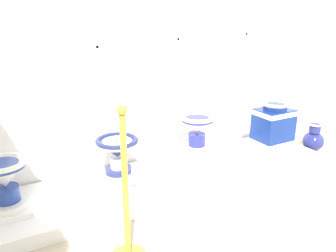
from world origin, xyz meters
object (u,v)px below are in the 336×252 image
object	(u,v)px
antique_toilet_rightmost	(197,128)
stanchion_post_near_left	(127,217)
info_placard_second	(102,50)
info_placard_fourth	(248,38)
plinth_block_tall_cobalt	(9,208)
plinth_block_squat_floral	(119,177)
antique_toilet_tall_cobalt	(4,178)
antique_toilet_leftmost	(274,121)
plinth_block_rightmost	(196,156)
decorative_vase_spare	(313,140)
plinth_block_leftmost	(271,145)
info_placard_third	(182,43)
antique_toilet_squat_floral	(117,149)

from	to	relation	value
antique_toilet_rightmost	stanchion_post_near_left	size ratio (longest dim) A/B	0.33
info_placard_second	info_placard_fourth	size ratio (longest dim) A/B	0.78
plinth_block_tall_cobalt	info_placard_second	distance (m)	1.52
plinth_block_tall_cobalt	plinth_block_squat_floral	bearing A→B (deg)	3.67
antique_toilet_tall_cobalt	antique_toilet_rightmost	size ratio (longest dim) A/B	1.07
plinth_block_squat_floral	antique_toilet_leftmost	world-z (taller)	antique_toilet_leftmost
plinth_block_rightmost	info_placard_fourth	world-z (taller)	info_placard_fourth
info_placard_second	decorative_vase_spare	xyz separation A→B (m)	(2.32, -0.55, -1.10)
antique_toilet_rightmost	info_placard_fourth	size ratio (longest dim) A/B	2.26
plinth_block_rightmost	info_placard_fourth	size ratio (longest dim) A/B	2.38
plinth_block_leftmost	stanchion_post_near_left	size ratio (longest dim) A/B	0.37
antique_toilet_leftmost	info_placard_third	bearing A→B (deg)	152.20
antique_toilet_leftmost	decorative_vase_spare	size ratio (longest dim) A/B	1.14
antique_toilet_tall_cobalt	plinth_block_rightmost	world-z (taller)	antique_toilet_tall_cobalt
info_placard_fourth	info_placard_third	bearing A→B (deg)	180.00
plinth_block_tall_cobalt	info_placard_fourth	size ratio (longest dim) A/B	2.37
antique_toilet_leftmost	stanchion_post_near_left	distance (m)	2.18
antique_toilet_tall_cobalt	info_placard_second	size ratio (longest dim) A/B	3.09
antique_toilet_rightmost	plinth_block_tall_cobalt	bearing A→B (deg)	-177.81
antique_toilet_rightmost	antique_toilet_squat_floral	bearing A→B (deg)	-179.43
antique_toilet_rightmost	stanchion_post_near_left	bearing A→B (deg)	-141.71
antique_toilet_squat_floral	antique_toilet_rightmost	distance (m)	0.85
plinth_block_squat_floral	antique_toilet_rightmost	size ratio (longest dim) A/B	0.80
antique_toilet_rightmost	info_placard_fourth	distance (m)	1.25
antique_toilet_leftmost	stanchion_post_near_left	size ratio (longest dim) A/B	0.39
plinth_block_rightmost	antique_toilet_leftmost	size ratio (longest dim) A/B	0.90
info_placard_third	decorative_vase_spare	bearing A→B (deg)	-20.38
info_placard_second	info_placard_third	world-z (taller)	info_placard_third
info_placard_third	info_placard_second	bearing A→B (deg)	-180.00
antique_toilet_leftmost	decorative_vase_spare	bearing A→B (deg)	-7.72
info_placard_third	info_placard_fourth	world-z (taller)	info_placard_fourth
decorative_vase_spare	stanchion_post_near_left	xyz separation A→B (m)	(-2.63, -0.68, 0.17)
plinth_block_squat_floral	plinth_block_leftmost	world-z (taller)	plinth_block_leftmost
plinth_block_squat_floral	decorative_vase_spare	bearing A→B (deg)	-4.87
antique_toilet_tall_cobalt	stanchion_post_near_left	xyz separation A→B (m)	(0.65, -0.82, -0.08)
info_placard_third	info_placard_fourth	size ratio (longest dim) A/B	0.92
plinth_block_rightmost	stanchion_post_near_left	bearing A→B (deg)	-141.71
plinth_block_leftmost	antique_toilet_leftmost	size ratio (longest dim) A/B	0.95
plinth_block_squat_floral	info_placard_fourth	world-z (taller)	info_placard_fourth
antique_toilet_leftmost	info_placard_second	distance (m)	1.96
antique_toilet_rightmost	decorative_vase_spare	bearing A→B (deg)	-7.92
decorative_vase_spare	info_placard_second	bearing A→B (deg)	166.65
antique_toilet_squat_floral	antique_toilet_rightmost	bearing A→B (deg)	0.57
plinth_block_leftmost	info_placard_fourth	world-z (taller)	info_placard_fourth
plinth_block_squat_floral	info_placard_third	distance (m)	1.46
antique_toilet_squat_floral	stanchion_post_near_left	xyz separation A→B (m)	(-0.28, -0.88, -0.11)
plinth_block_squat_floral	plinth_block_rightmost	distance (m)	0.85
info_placard_second	antique_toilet_squat_floral	bearing A→B (deg)	-94.08
antique_toilet_leftmost	info_placard_third	world-z (taller)	info_placard_third
info_placard_third	decorative_vase_spare	size ratio (longest dim) A/B	0.40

